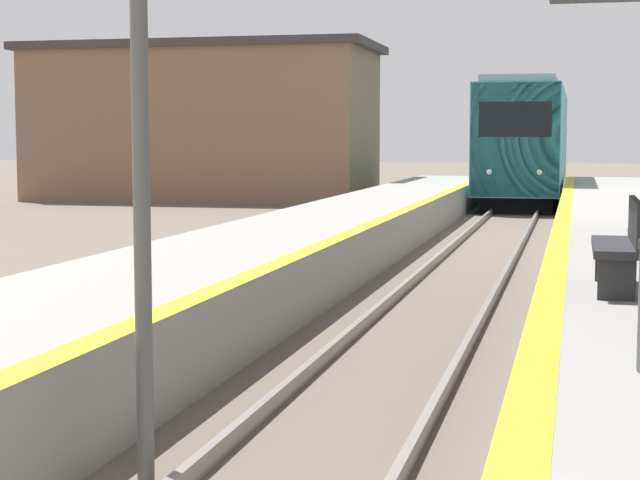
{
  "coord_description": "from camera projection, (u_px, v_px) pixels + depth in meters",
  "views": [
    {
      "loc": [
        1.89,
        -2.6,
        2.44
      ],
      "look_at": [
        -2.05,
        13.76,
        0.82
      ],
      "focal_mm": 60.0,
      "sensor_mm": 36.0,
      "label": 1
    }
  ],
  "objects": [
    {
      "name": "bench",
      "position": [
        622.0,
        242.0,
        10.7
      ],
      "size": [
        0.44,
        1.7,
        0.92
      ],
      "color": "#28282D",
      "rests_on": "platform_right"
    },
    {
      "name": "train",
      "position": [
        527.0,
        142.0,
        41.21
      ],
      "size": [
        2.78,
        17.42,
        4.39
      ],
      "color": "black",
      "rests_on": "ground"
    },
    {
      "name": "station_building",
      "position": [
        203.0,
        122.0,
        41.33
      ],
      "size": [
        13.46,
        6.08,
        5.98
      ],
      "color": "brown",
      "rests_on": "ground"
    },
    {
      "name": "signal_near",
      "position": [
        138.0,
        9.0,
        7.17
      ],
      "size": [
        0.36,
        0.31,
        4.74
      ],
      "color": "#595959",
      "rests_on": "ground"
    }
  ]
}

